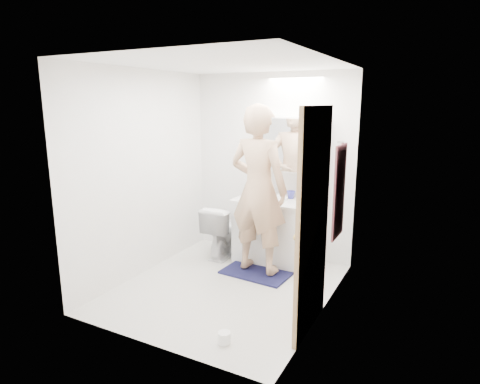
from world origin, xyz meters
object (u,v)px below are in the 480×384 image
Objects in this scene: vanity_cabinet at (272,232)px; toothbrush_cup at (291,195)px; soap_bottle_a at (255,187)px; toilet at (224,230)px; toilet_paper_roll at (224,338)px; soap_bottle_b at (266,188)px; person at (258,190)px; medicine_cabinet at (292,145)px.

toothbrush_cup is (0.18, 0.16, 0.48)m from vanity_cabinet.
soap_bottle_a is at bearing -178.86° from toothbrush_cup.
toilet is 2.08m from toilet_paper_roll.
soap_bottle_a is 2.34m from toilet_paper_roll.
toothbrush_cup is at bearing -3.20° from soap_bottle_b.
vanity_cabinet is at bearing -85.90° from person.
soap_bottle_a is at bearing -57.04° from person.
vanity_cabinet is at bearing 101.08° from toilet_paper_roll.
toothbrush_cup is (0.03, -0.05, -0.63)m from medicine_cabinet.
toilet_paper_roll is at bearing 108.39° from person.
medicine_cabinet reaches higher than toothbrush_cup.
toothbrush_cup is (0.36, -0.02, -0.05)m from soap_bottle_b.
person is 10.23× the size of soap_bottle_b.
toilet is 6.35× the size of toilet_paper_roll.
person is at bearing 104.27° from toilet_paper_roll.
toilet_paper_roll is at bearing 118.72° from toilet.
vanity_cabinet is 4.68× the size of soap_bottle_b.
medicine_cabinet is 0.63m from toothbrush_cup.
soap_bottle_b is at bearing -174.83° from medicine_cabinet.
toilet is at bearing -140.49° from soap_bottle_a.
medicine_cabinet is 0.67m from soap_bottle_b.
person is at bearing -90.03° from vanity_cabinet.
person reaches higher than toilet.
soap_bottle_b is (-0.18, 0.62, -0.12)m from person.
toilet_paper_roll is (0.55, -2.08, -0.87)m from soap_bottle_b.
medicine_cabinet is 1.26× the size of toilet.
toilet is 0.71m from soap_bottle_a.
medicine_cabinet is 4.58× the size of soap_bottle_b.
toilet_paper_roll is at bearing -84.70° from toothbrush_cup.
vanity_cabinet is 1.02× the size of medicine_cabinet.
toothbrush_cup reaches higher than vanity_cabinet.
vanity_cabinet is at bearing -45.55° from soap_bottle_b.
vanity_cabinet is 0.66m from toilet.
toothbrush_cup is at bearing -62.47° from medicine_cabinet.
toilet is at bearing 119.64° from toilet_paper_roll.
medicine_cabinet is 4.03× the size of soap_bottle_a.
vanity_cabinet is 1.29× the size of toilet.
vanity_cabinet is 0.58m from soap_bottle_b.
toothbrush_cup is 2.23m from toilet_paper_roll.
person reaches higher than toilet_paper_roll.
vanity_cabinet reaches higher than toilet.
toilet_paper_roll is (1.02, -1.79, -0.30)m from toilet.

